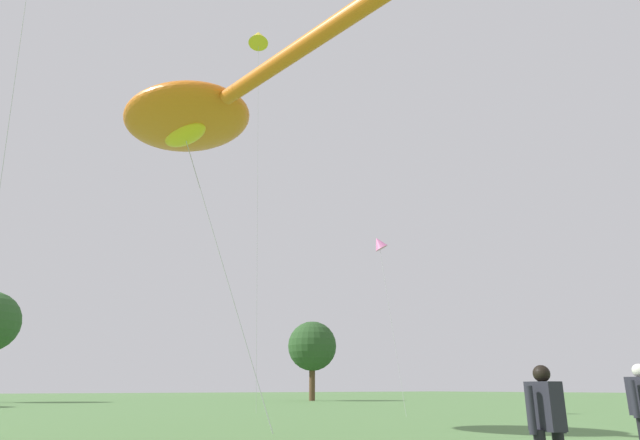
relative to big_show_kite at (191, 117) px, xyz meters
The scene contains 5 objects.
big_show_kite is the anchor object (origin of this frame).
person_brown_coat 16.37m from the big_show_kite, 89.76° to the right, with size 0.57×0.44×1.60m.
small_kite_box_yellow 16.98m from the big_show_kite, 51.64° to the left, with size 2.24×2.09×23.53m.
small_kite_streamer_purple 14.46m from the big_show_kite, 21.19° to the left, with size 1.21×2.58×9.62m.
tree_shrub_far 43.28m from the big_show_kite, 50.07° to the left, with size 5.26×5.26×8.31m.
Camera 1 is at (-10.11, -3.31, 1.32)m, focal length 30.56 mm.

